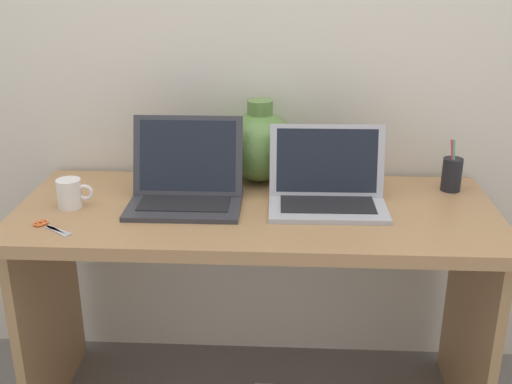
% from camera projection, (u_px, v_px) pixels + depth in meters
% --- Properties ---
extents(back_wall, '(4.40, 0.04, 2.40)m').
position_uv_depth(back_wall, '(261.00, 38.00, 2.10)').
color(back_wall, beige).
rests_on(back_wall, ground).
extents(desk, '(1.47, 0.61, 0.74)m').
position_uv_depth(desk, '(256.00, 253.00, 2.00)').
color(desk, '#AD7F51').
rests_on(desk, ground).
extents(laptop_left, '(0.35, 0.27, 0.26)m').
position_uv_depth(laptop_left, '(186.00, 181.00, 1.96)').
color(laptop_left, '#333338').
rests_on(laptop_left, desk).
extents(laptop_right, '(0.36, 0.24, 0.24)m').
position_uv_depth(laptop_right, '(327.00, 185.00, 1.94)').
color(laptop_right, '#B2B2B7').
rests_on(laptop_right, desk).
extents(green_vase, '(0.24, 0.24, 0.28)m').
position_uv_depth(green_vase, '(260.00, 145.00, 2.13)').
color(green_vase, '#5B843D').
rests_on(green_vase, desk).
extents(coffee_mug, '(0.11, 0.07, 0.09)m').
position_uv_depth(coffee_mug, '(70.00, 193.00, 1.93)').
color(coffee_mug, white).
rests_on(coffee_mug, desk).
extents(pen_cup, '(0.06, 0.06, 0.18)m').
position_uv_depth(pen_cup, '(452.00, 174.00, 2.06)').
color(pen_cup, black).
rests_on(pen_cup, desk).
extents(scissors, '(0.13, 0.11, 0.01)m').
position_uv_depth(scissors, '(47.00, 226.00, 1.80)').
color(scissors, '#B7B7BC').
rests_on(scissors, desk).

